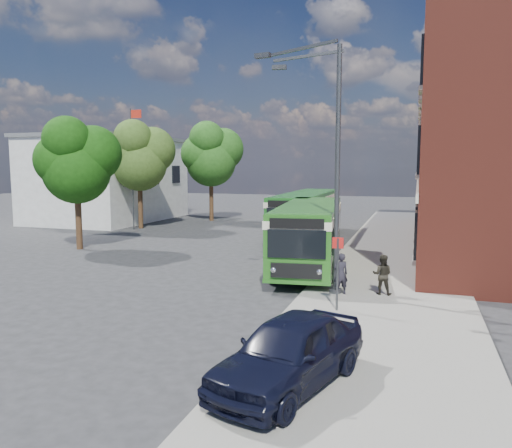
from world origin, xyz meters
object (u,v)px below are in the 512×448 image
(street_lamp, at_px, (327,166))
(bus_front, at_px, (309,229))
(bus_rear, at_px, (306,211))
(parked_car, at_px, (290,351))

(street_lamp, xyz_separation_m, bus_front, (-1.64, 4.85, -2.96))
(bus_front, bearing_deg, bus_rear, 103.09)
(bus_rear, height_order, parked_car, bus_rear)
(street_lamp, xyz_separation_m, bus_rear, (-3.87, 14.44, -2.96))
(parked_car, bearing_deg, bus_rear, 118.48)
(bus_rear, bearing_deg, parked_car, -78.63)
(bus_front, distance_m, parked_car, 13.17)
(street_lamp, bearing_deg, bus_rear, 104.99)
(bus_front, xyz_separation_m, parked_car, (2.30, -12.93, -0.93))
(street_lamp, height_order, bus_rear, street_lamp)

